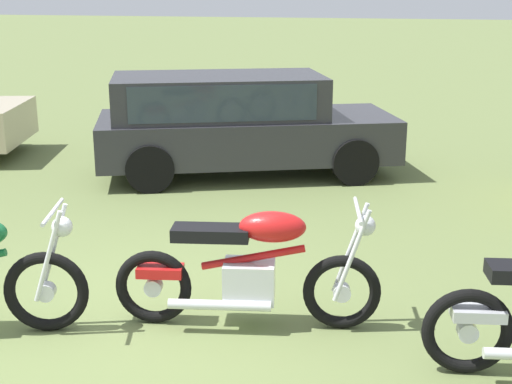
{
  "coord_description": "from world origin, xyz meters",
  "views": [
    {
      "loc": [
        2.43,
        -4.68,
        2.61
      ],
      "look_at": [
        0.73,
        2.06,
        0.6
      ],
      "focal_mm": 49.98,
      "sensor_mm": 36.0,
      "label": 1
    }
  ],
  "objects": [
    {
      "name": "ground_plane",
      "position": [
        0.0,
        0.0,
        0.0
      ],
      "size": [
        120.0,
        120.0,
        0.0
      ],
      "primitive_type": "plane",
      "color": "olive"
    },
    {
      "name": "motorcycle_red",
      "position": [
        1.11,
        0.34,
        0.48
      ],
      "size": [
        2.09,
        0.77,
        1.02
      ],
      "rotation": [
        0.0,
        0.0,
        0.18
      ],
      "color": "black",
      "rests_on": "ground"
    },
    {
      "name": "car_charcoal",
      "position": [
        -0.34,
        4.95,
        0.83
      ],
      "size": [
        4.5,
        3.15,
        1.43
      ],
      "rotation": [
        0.0,
        0.0,
        0.38
      ],
      "color": "#2D2D33",
      "rests_on": "ground"
    }
  ]
}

